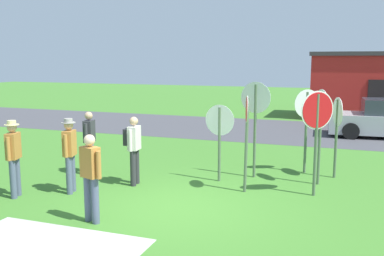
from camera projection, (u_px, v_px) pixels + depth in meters
ground_plane at (176, 209)px, 8.95m from camera, size 80.00×80.00×0.00m
street_asphalt at (267, 130)px, 18.91m from camera, size 60.00×6.40×0.01m
concrete_path at (33, 255)px, 6.82m from camera, size 3.20×2.40×0.01m
building_background at (378, 86)px, 22.13m from camera, size 6.65×3.77×3.43m
stop_sign_nearest at (246, 129)px, 9.86m from camera, size 0.19×0.60×2.25m
stop_sign_leaning_left at (317, 124)px, 9.56m from camera, size 0.65×0.58×2.38m
stop_sign_center_cluster at (307, 116)px, 11.55m from camera, size 0.60×0.48×2.27m
stop_sign_tallest at (220, 130)px, 10.79m from camera, size 0.77×0.13×1.95m
stop_sign_rear_right at (321, 121)px, 10.45m from camera, size 0.35×0.59×2.35m
stop_sign_leaning_right at (255, 112)px, 11.09m from camera, size 0.79×0.17×2.50m
stop_sign_low_front at (337, 123)px, 11.08m from camera, size 0.27×0.70×2.11m
person_in_blue at (91, 173)px, 8.07m from camera, size 0.54×0.32×1.69m
person_with_sunhat at (70, 151)px, 9.88m from camera, size 0.32×0.55×1.74m
person_in_dark_shirt at (89, 139)px, 11.52m from camera, size 0.29×0.56×1.69m
person_on_left at (14, 154)px, 9.57m from camera, size 0.32×0.55×1.74m
person_holding_notes at (133, 146)px, 10.52m from camera, size 0.37×0.57×1.69m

